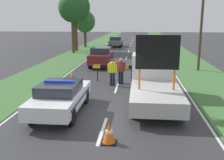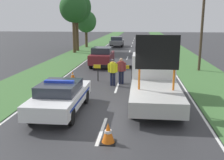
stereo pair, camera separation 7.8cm
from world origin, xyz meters
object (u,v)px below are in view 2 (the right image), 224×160
police_officer (113,70)px  utility_pole (202,28)px  queued_car_sedan_silver (147,46)px  roadside_tree_mid_left (73,8)px  police_car (61,96)px  roadside_tree_near_left (76,8)px  roadside_tree_near_right (86,22)px  traffic_cone_centre_front (73,75)px  work_truck (154,80)px  traffic_cone_near_police (108,133)px  road_barrier (115,68)px  pedestrian_civilian (121,69)px  queued_car_hatch_blue (149,51)px  queued_car_wagon_maroon (102,56)px  queued_car_suv_grey (117,41)px

police_officer → utility_pole: utility_pole is taller
queued_car_sedan_silver → roadside_tree_mid_left: size_ratio=0.58×
police_car → roadside_tree_near_left: (-4.76, 23.03, 4.76)m
police_car → utility_pole: bearing=48.8°
queued_car_sedan_silver → roadside_tree_near_right: (-8.81, 5.10, 2.94)m
traffic_cone_centre_front → roadside_tree_near_right: roadside_tree_near_right is taller
work_truck → traffic_cone_near_police: bearing=70.7°
road_barrier → traffic_cone_near_police: 8.85m
police_officer → pedestrian_civilian: 0.68m
queued_car_hatch_blue → roadside_tree_near_right: size_ratio=0.84×
police_car → roadside_tree_mid_left: size_ratio=0.64×
queued_car_hatch_blue → roadside_tree_near_right: 14.21m
police_officer → queued_car_wagon_maroon: (-1.65, 6.81, -0.13)m
road_barrier → traffic_cone_near_police: (0.63, -8.81, -0.55)m
work_truck → roadside_tree_mid_left: (-8.74, 18.87, 4.26)m
roadside_tree_near_left → pedestrian_civilian: bearing=-68.3°
queued_car_wagon_maroon → queued_car_sedan_silver: (4.15, 10.97, -0.08)m
work_truck → queued_car_wagon_maroon: work_truck is taller
traffic_cone_centre_front → queued_car_suv_grey: queued_car_suv_grey is taller
police_officer → roadside_tree_mid_left: 17.77m
traffic_cone_centre_front → traffic_cone_near_police: bearing=-69.0°
police_car → roadside_tree_near_left: 24.00m
work_truck → queued_car_hatch_blue: work_truck is taller
queued_car_hatch_blue → roadside_tree_near_left: (-9.10, 5.83, 4.67)m
pedestrian_civilian → roadside_tree_near_right: bearing=125.1°
work_truck → queued_car_suv_grey: 27.63m
police_officer → roadside_tree_near_right: (-6.31, 22.88, 2.73)m
queued_car_wagon_maroon → roadside_tree_near_left: size_ratio=0.53×
police_officer → traffic_cone_near_police: size_ratio=2.38×
work_truck → pedestrian_civilian: work_truck is taller
pedestrian_civilian → roadside_tree_near_left: roadside_tree_near_left is taller
police_car → queued_car_sedan_silver: bearing=75.6°
pedestrian_civilian → police_car: bearing=-93.8°
police_officer → queued_car_sedan_silver: bearing=-75.1°
traffic_cone_centre_front → queued_car_wagon_maroon: (1.32, 5.09, 0.61)m
roadside_tree_mid_left → utility_pole: 16.58m
queued_car_suv_grey → queued_car_sedan_silver: bearing=123.5°
traffic_cone_near_police → queued_car_hatch_blue: (1.94, 19.90, 0.47)m
traffic_cone_centre_front → roadside_tree_near_left: bearing=102.2°
pedestrian_civilian → queued_car_suv_grey: pedestrian_civilian is taller
traffic_cone_near_police → queued_car_suv_grey: (-2.55, 32.13, 0.44)m
work_truck → traffic_cone_near_police: work_truck is taller
road_barrier → police_officer: bearing=-98.4°
road_barrier → traffic_cone_centre_front: size_ratio=5.68×
queued_car_hatch_blue → roadside_tree_mid_left: 10.74m
pedestrian_civilian → traffic_cone_near_police: (0.17, -8.18, -0.63)m
traffic_cone_centre_front → utility_pole: bearing=22.3°
police_car → queued_car_wagon_maroon: (0.09, 11.83, 0.12)m
road_barrier → roadside_tree_near_right: size_ratio=0.53×
roadside_tree_near_left → utility_pole: 18.03m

